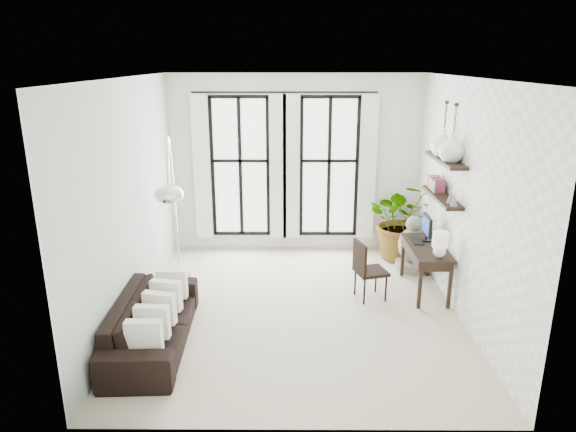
{
  "coord_description": "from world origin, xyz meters",
  "views": [
    {
      "loc": [
        -0.09,
        -6.62,
        3.42
      ],
      "look_at": [
        -0.13,
        0.3,
        1.3
      ],
      "focal_mm": 32.0,
      "sensor_mm": 36.0,
      "label": 1
    }
  ],
  "objects_px": {
    "sofa": "(153,321)",
    "buddha": "(412,248)",
    "desk": "(427,250)",
    "desk_chair": "(366,267)",
    "arc_lamp": "(171,174)",
    "plant": "(404,220)"
  },
  "relations": [
    {
      "from": "plant",
      "to": "arc_lamp",
      "type": "bearing_deg",
      "value": -152.17
    },
    {
      "from": "plant",
      "to": "sofa",
      "type": "bearing_deg",
      "value": -141.63
    },
    {
      "from": "sofa",
      "to": "buddha",
      "type": "xyz_separation_m",
      "value": [
        3.75,
        2.39,
        0.09
      ]
    },
    {
      "from": "plant",
      "to": "buddha",
      "type": "distance_m",
      "value": 0.62
    },
    {
      "from": "plant",
      "to": "desk_chair",
      "type": "relative_size",
      "value": 1.58
    },
    {
      "from": "desk_chair",
      "to": "arc_lamp",
      "type": "xyz_separation_m",
      "value": [
        -2.71,
        -0.26,
        1.43
      ]
    },
    {
      "from": "sofa",
      "to": "arc_lamp",
      "type": "xyz_separation_m",
      "value": [
        0.1,
        1.03,
        1.63
      ]
    },
    {
      "from": "desk",
      "to": "sofa",
      "type": "bearing_deg",
      "value": -158.29
    },
    {
      "from": "sofa",
      "to": "desk_chair",
      "type": "height_order",
      "value": "desk_chair"
    },
    {
      "from": "sofa",
      "to": "buddha",
      "type": "height_order",
      "value": "buddha"
    },
    {
      "from": "plant",
      "to": "buddha",
      "type": "bearing_deg",
      "value": -84.76
    },
    {
      "from": "sofa",
      "to": "desk_chair",
      "type": "xyz_separation_m",
      "value": [
        2.82,
        1.29,
        0.2
      ]
    },
    {
      "from": "arc_lamp",
      "to": "buddha",
      "type": "bearing_deg",
      "value": 20.53
    },
    {
      "from": "desk",
      "to": "arc_lamp",
      "type": "distance_m",
      "value": 3.88
    },
    {
      "from": "plant",
      "to": "desk_chair",
      "type": "bearing_deg",
      "value": -118.32
    },
    {
      "from": "desk",
      "to": "desk_chair",
      "type": "bearing_deg",
      "value": -167.6
    },
    {
      "from": "plant",
      "to": "arc_lamp",
      "type": "relative_size",
      "value": 0.57
    },
    {
      "from": "desk",
      "to": "plant",
      "type": "bearing_deg",
      "value": 91.88
    },
    {
      "from": "desk_chair",
      "to": "arc_lamp",
      "type": "height_order",
      "value": "arc_lamp"
    },
    {
      "from": "sofa",
      "to": "desk",
      "type": "xyz_separation_m",
      "value": [
        3.75,
        1.49,
        0.39
      ]
    },
    {
      "from": "plant",
      "to": "desk",
      "type": "relative_size",
      "value": 1.14
    },
    {
      "from": "buddha",
      "to": "sofa",
      "type": "bearing_deg",
      "value": -147.43
    }
  ]
}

